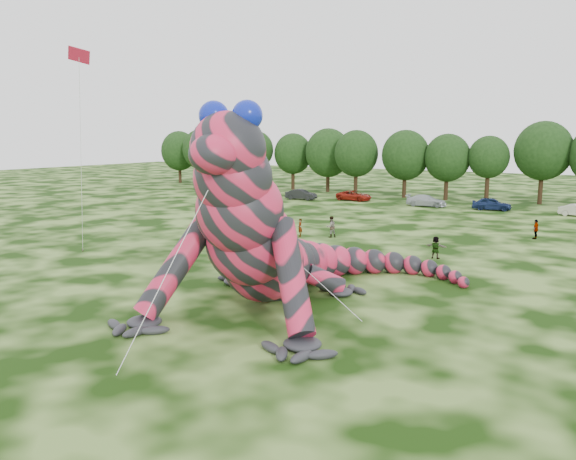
# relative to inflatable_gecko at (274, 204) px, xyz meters

# --- Properties ---
(ground) EXTENTS (240.00, 240.00, 0.00)m
(ground) POSITION_rel_inflatable_gecko_xyz_m (-1.49, -5.53, -5.11)
(ground) COLOR #16330A
(ground) RESTS_ON ground
(inflatable_gecko) EXTENTS (20.73, 23.30, 10.23)m
(inflatable_gecko) POSITION_rel_inflatable_gecko_xyz_m (0.00, 0.00, 0.00)
(inflatable_gecko) COLOR #CE2248
(inflatable_gecko) RESTS_ON ground
(flying_kite) EXTENTS (4.74, 2.93, 14.75)m
(flying_kite) POSITION_rel_inflatable_gecko_xyz_m (-15.42, 0.40, 7.76)
(flying_kite) COLOR #B81732
(flying_kite) RESTS_ON ground
(tree_0) EXTENTS (6.91, 6.22, 9.51)m
(tree_0) POSITION_rel_inflatable_gecko_xyz_m (-56.05, 53.71, -0.36)
(tree_0) COLOR black
(tree_0) RESTS_ON ground
(tree_1) EXTENTS (6.74, 6.07, 9.81)m
(tree_1) POSITION_rel_inflatable_gecko_xyz_m (-49.84, 52.53, -0.21)
(tree_1) COLOR black
(tree_1) RESTS_ON ground
(tree_2) EXTENTS (7.04, 6.34, 9.64)m
(tree_2) POSITION_rel_inflatable_gecko_xyz_m (-44.51, 53.24, -0.29)
(tree_2) COLOR black
(tree_2) RESTS_ON ground
(tree_3) EXTENTS (5.81, 5.23, 9.44)m
(tree_3) POSITION_rel_inflatable_gecko_xyz_m (-37.21, 51.54, -0.39)
(tree_3) COLOR black
(tree_3) RESTS_ON ground
(tree_4) EXTENTS (6.22, 5.60, 9.06)m
(tree_4) POSITION_rel_inflatable_gecko_xyz_m (-31.13, 53.19, -0.59)
(tree_4) COLOR black
(tree_4) RESTS_ON ground
(tree_5) EXTENTS (7.16, 6.44, 9.80)m
(tree_5) POSITION_rel_inflatable_gecko_xyz_m (-24.61, 52.91, -0.21)
(tree_5) COLOR black
(tree_5) RESTS_ON ground
(tree_6) EXTENTS (6.52, 5.86, 9.49)m
(tree_6) POSITION_rel_inflatable_gecko_xyz_m (-19.05, 51.16, -0.37)
(tree_6) COLOR black
(tree_6) RESTS_ON ground
(tree_7) EXTENTS (6.68, 6.01, 9.48)m
(tree_7) POSITION_rel_inflatable_gecko_xyz_m (-11.57, 51.28, -0.38)
(tree_7) COLOR black
(tree_7) RESTS_ON ground
(tree_8) EXTENTS (6.14, 5.53, 8.94)m
(tree_8) POSITION_rel_inflatable_gecko_xyz_m (-5.71, 51.46, -0.64)
(tree_8) COLOR black
(tree_8) RESTS_ON ground
(tree_9) EXTENTS (5.27, 4.74, 8.68)m
(tree_9) POSITION_rel_inflatable_gecko_xyz_m (-0.43, 51.82, -0.77)
(tree_9) COLOR black
(tree_9) RESTS_ON ground
(tree_10) EXTENTS (7.09, 6.38, 10.50)m
(tree_10) POSITION_rel_inflatable_gecko_xyz_m (5.91, 53.05, 0.14)
(tree_10) COLOR black
(tree_10) RESTS_ON ground
(car_0) EXTENTS (4.01, 2.17, 1.30)m
(car_0) POSITION_rel_inflatable_gecko_xyz_m (-34.94, 41.16, -4.46)
(car_0) COLOR silver
(car_0) RESTS_ON ground
(car_1) EXTENTS (4.46, 2.09, 1.42)m
(car_1) POSITION_rel_inflatable_gecko_xyz_m (-22.62, 41.34, -4.41)
(car_1) COLOR black
(car_1) RESTS_ON ground
(car_2) EXTENTS (5.02, 2.68, 1.34)m
(car_2) POSITION_rel_inflatable_gecko_xyz_m (-15.97, 44.14, -4.44)
(car_2) COLOR maroon
(car_2) RESTS_ON ground
(car_3) EXTENTS (5.07, 2.48, 1.42)m
(car_3) POSITION_rel_inflatable_gecko_xyz_m (-5.72, 43.20, -4.40)
(car_3) COLOR #AFB6B9
(car_3) RESTS_ON ground
(car_4) EXTENTS (4.67, 2.56, 1.51)m
(car_4) POSITION_rel_inflatable_gecko_xyz_m (1.98, 43.68, -4.36)
(car_4) COLOR #132149
(car_4) RESTS_ON ground
(spectator_5) EXTENTS (1.49, 0.48, 1.61)m
(spectator_5) POSITION_rel_inflatable_gecko_xyz_m (4.41, 14.30, -4.31)
(spectator_5) COLOR gray
(spectator_5) RESTS_ON ground
(spectator_0) EXTENTS (0.67, 0.67, 1.57)m
(spectator_0) POSITION_rel_inflatable_gecko_xyz_m (-8.33, 16.83, -4.33)
(spectator_0) COLOR gray
(spectator_0) RESTS_ON ground
(spectator_4) EXTENTS (0.85, 0.63, 1.57)m
(spectator_4) POSITION_rel_inflatable_gecko_xyz_m (-18.89, 25.78, -4.33)
(spectator_4) COLOR gray
(spectator_4) RESTS_ON ground
(spectator_1) EXTENTS (1.07, 1.13, 1.83)m
(spectator_1) POSITION_rel_inflatable_gecko_xyz_m (-5.85, 17.87, -4.20)
(spectator_1) COLOR gray
(spectator_1) RESTS_ON ground
(spectator_3) EXTENTS (0.57, 1.04, 1.69)m
(spectator_3) POSITION_rel_inflatable_gecko_xyz_m (9.29, 26.28, -4.27)
(spectator_3) COLOR gray
(spectator_3) RESTS_ON ground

